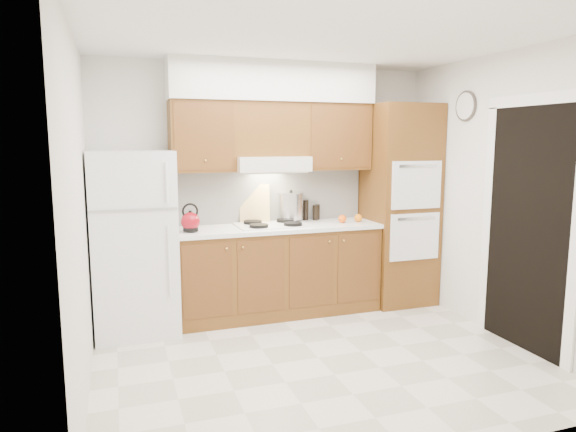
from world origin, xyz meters
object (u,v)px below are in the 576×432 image
object	(u,v)px
kettle	(190,222)
stock_pot	(291,206)
oven_cabinet	(399,205)
fridge	(134,243)

from	to	relation	value
kettle	stock_pot	distance (m)	1.16
oven_cabinet	kettle	xyz separation A→B (m)	(-2.32, -0.07, -0.06)
oven_cabinet	stock_pot	bearing A→B (deg)	169.29
oven_cabinet	stock_pot	distance (m)	1.22
kettle	stock_pot	world-z (taller)	stock_pot
fridge	oven_cabinet	size ratio (longest dim) A/B	0.78
stock_pot	oven_cabinet	bearing A→B (deg)	-10.71
fridge	kettle	xyz separation A→B (m)	(0.52, -0.03, 0.18)
kettle	fridge	bearing A→B (deg)	-168.17
fridge	oven_cabinet	bearing A→B (deg)	0.70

